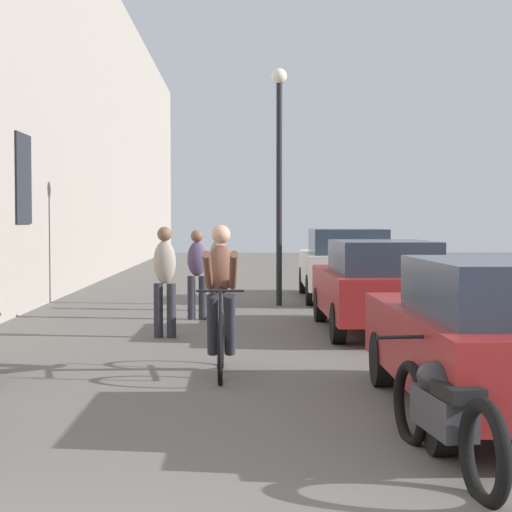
{
  "coord_description": "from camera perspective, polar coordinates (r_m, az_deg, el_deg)",
  "views": [
    {
      "loc": [
        0.87,
        -3.24,
        1.75
      ],
      "look_at": [
        1.2,
        12.56,
        1.1
      ],
      "focal_mm": 59.52,
      "sensor_mm": 36.0,
      "label": 1
    }
  ],
  "objects": [
    {
      "name": "pedestrian_mid",
      "position": [
        15.13,
        -3.99,
        -0.89
      ],
      "size": [
        0.35,
        0.26,
        1.6
      ],
      "color": "#26262D",
      "rests_on": "ground_plane"
    },
    {
      "name": "pedestrian_far",
      "position": [
        16.59,
        -2.55,
        -0.61
      ],
      "size": [
        0.34,
        0.24,
        1.6
      ],
      "color": "#26262D",
      "rests_on": "ground_plane"
    },
    {
      "name": "pedestrian_near",
      "position": [
        12.8,
        -6.16,
        -1.3
      ],
      "size": [
        0.37,
        0.28,
        1.67
      ],
      "color": "#26262D",
      "rests_on": "ground_plane"
    },
    {
      "name": "cyclist_on_bicycle",
      "position": [
        9.78,
        -2.37,
        -3.18
      ],
      "size": [
        0.52,
        1.76,
        1.74
      ],
      "color": "black",
      "rests_on": "ground_plane"
    },
    {
      "name": "parked_car_third",
      "position": [
        19.07,
        6.0,
        -0.46
      ],
      "size": [
        1.97,
        4.5,
        1.58
      ],
      "color": "beige",
      "rests_on": "ground_plane"
    },
    {
      "name": "building_facade_left",
      "position": [
        18.02,
        -15.38,
        11.75
      ],
      "size": [
        0.54,
        68.0,
        9.45
      ],
      "color": "gray",
      "rests_on": "ground_plane"
    },
    {
      "name": "street_lamp",
      "position": [
        17.64,
        1.57,
        6.76
      ],
      "size": [
        0.32,
        0.32,
        4.9
      ],
      "color": "black",
      "rests_on": "ground_plane"
    },
    {
      "name": "parked_motorcycle",
      "position": [
        6.24,
        12.52,
        -10.18
      ],
      "size": [
        0.62,
        2.14,
        0.92
      ],
      "color": "black",
      "rests_on": "ground_plane"
    },
    {
      "name": "parked_car_second",
      "position": [
        13.48,
        8.2,
        -1.92
      ],
      "size": [
        1.74,
        4.1,
        1.46
      ],
      "color": "maroon",
      "rests_on": "ground_plane"
    },
    {
      "name": "parked_car_nearest",
      "position": [
        7.88,
        15.69,
        -5.13
      ],
      "size": [
        1.7,
        4.01,
        1.43
      ],
      "color": "maroon",
      "rests_on": "ground_plane"
    }
  ]
}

